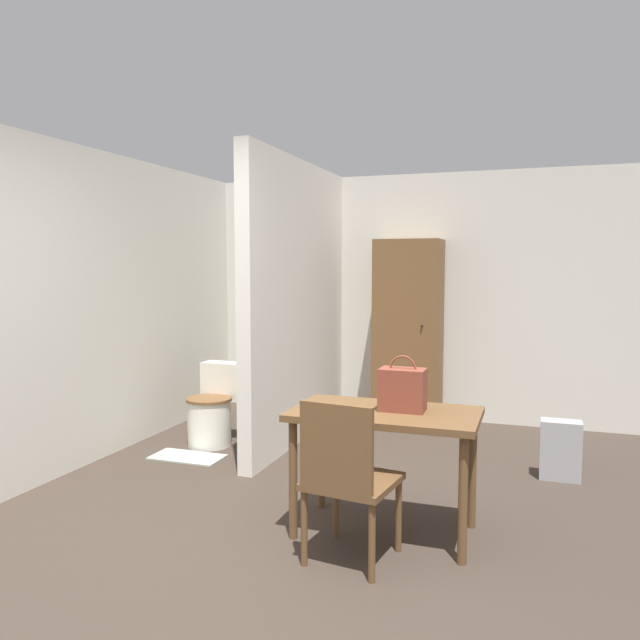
{
  "coord_description": "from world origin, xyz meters",
  "views": [
    {
      "loc": [
        1.41,
        -2.59,
        1.58
      ],
      "look_at": [
        -0.04,
        1.57,
        1.19
      ],
      "focal_mm": 35.0,
      "sensor_mm": 36.0,
      "label": 1
    }
  ],
  "objects_px": {
    "wooden_chair": "(347,475)",
    "space_heater": "(561,450)",
    "dining_table": "(385,427)",
    "wooden_cabinet": "(408,332)",
    "handbag": "(403,389)",
    "toilet": "(213,411)"
  },
  "relations": [
    {
      "from": "wooden_chair",
      "to": "space_heater",
      "type": "xyz_separation_m",
      "value": [
        1.11,
        1.79,
        -0.26
      ]
    },
    {
      "from": "dining_table",
      "to": "wooden_cabinet",
      "type": "relative_size",
      "value": 0.59
    },
    {
      "from": "dining_table",
      "to": "wooden_chair",
      "type": "height_order",
      "value": "wooden_chair"
    },
    {
      "from": "dining_table",
      "to": "wooden_chair",
      "type": "bearing_deg",
      "value": -102.2
    },
    {
      "from": "dining_table",
      "to": "wooden_cabinet",
      "type": "bearing_deg",
      "value": 98.35
    },
    {
      "from": "handbag",
      "to": "wooden_cabinet",
      "type": "xyz_separation_m",
      "value": [
        -0.48,
        2.58,
        0.05
      ]
    },
    {
      "from": "dining_table",
      "to": "space_heater",
      "type": "bearing_deg",
      "value": 52.82
    },
    {
      "from": "toilet",
      "to": "space_heater",
      "type": "distance_m",
      "value": 2.88
    },
    {
      "from": "wooden_cabinet",
      "to": "handbag",
      "type": "bearing_deg",
      "value": -79.51
    },
    {
      "from": "toilet",
      "to": "wooden_cabinet",
      "type": "relative_size",
      "value": 0.38
    },
    {
      "from": "wooden_cabinet",
      "to": "space_heater",
      "type": "xyz_separation_m",
      "value": [
        1.4,
        -1.27,
        -0.7
      ]
    },
    {
      "from": "toilet",
      "to": "space_heater",
      "type": "xyz_separation_m",
      "value": [
        2.88,
        0.03,
        -0.08
      ]
    },
    {
      "from": "dining_table",
      "to": "space_heater",
      "type": "distance_m",
      "value": 1.73
    },
    {
      "from": "wooden_chair",
      "to": "toilet",
      "type": "distance_m",
      "value": 2.5
    },
    {
      "from": "dining_table",
      "to": "wooden_chair",
      "type": "distance_m",
      "value": 0.49
    },
    {
      "from": "dining_table",
      "to": "space_heater",
      "type": "xyz_separation_m",
      "value": [
        1.01,
        1.34,
        -0.42
      ]
    },
    {
      "from": "handbag",
      "to": "space_heater",
      "type": "relative_size",
      "value": 0.74
    },
    {
      "from": "wooden_chair",
      "to": "wooden_cabinet",
      "type": "distance_m",
      "value": 3.11
    },
    {
      "from": "wooden_cabinet",
      "to": "dining_table",
      "type": "bearing_deg",
      "value": -81.65
    },
    {
      "from": "handbag",
      "to": "space_heater",
      "type": "xyz_separation_m",
      "value": [
        0.92,
        1.31,
        -0.64
      ]
    },
    {
      "from": "handbag",
      "to": "wooden_chair",
      "type": "bearing_deg",
      "value": -111.71
    },
    {
      "from": "dining_table",
      "to": "wooden_chair",
      "type": "relative_size",
      "value": 1.21
    }
  ]
}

